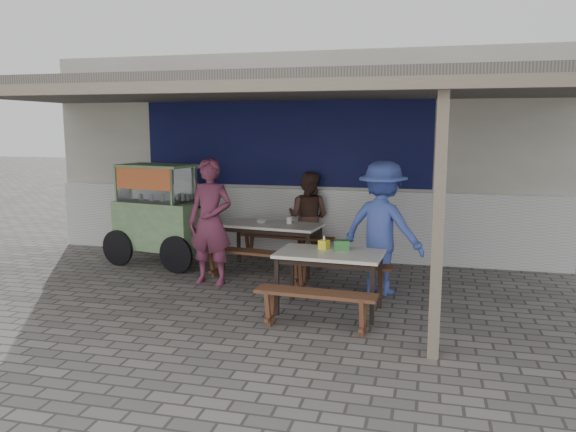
% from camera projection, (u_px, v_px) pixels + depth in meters
% --- Properties ---
extents(ground, '(60.00, 60.00, 0.00)m').
position_uv_depth(ground, '(238.00, 310.00, 6.99)').
color(ground, '#68625E').
rests_on(ground, ground).
extents(back_wall, '(9.00, 1.28, 3.50)m').
position_uv_depth(back_wall, '(302.00, 157.00, 10.14)').
color(back_wall, beige).
rests_on(back_wall, ground).
extents(warung_roof, '(9.00, 4.21, 2.81)m').
position_uv_depth(warung_roof, '(259.00, 92.00, 7.42)').
color(warung_roof, '#5A534D').
rests_on(warung_roof, ground).
extents(table_left, '(1.62, 0.88, 0.75)m').
position_uv_depth(table_left, '(271.00, 229.00, 8.81)').
color(table_left, silver).
rests_on(table_left, ground).
extents(bench_left_street, '(1.67, 0.46, 0.45)m').
position_uv_depth(bench_left_street, '(255.00, 258.00, 8.27)').
color(bench_left_street, brown).
rests_on(bench_left_street, ground).
extents(bench_left_wall, '(1.67, 0.46, 0.45)m').
position_uv_depth(bench_left_wall, '(286.00, 241.00, 9.46)').
color(bench_left_wall, brown).
rests_on(bench_left_wall, ground).
extents(table_right, '(1.31, 0.82, 0.75)m').
position_uv_depth(table_right, '(330.00, 258.00, 6.83)').
color(table_right, silver).
rests_on(table_right, ground).
extents(bench_right_street, '(1.38, 0.35, 0.45)m').
position_uv_depth(bench_right_street, '(315.00, 302.00, 6.24)').
color(bench_right_street, brown).
rests_on(bench_right_street, ground).
extents(bench_right_wall, '(1.38, 0.35, 0.45)m').
position_uv_depth(bench_right_wall, '(341.00, 272.00, 7.53)').
color(bench_right_wall, brown).
rests_on(bench_right_wall, ground).
extents(vendor_cart, '(2.13, 1.07, 1.65)m').
position_uv_depth(vendor_cart, '(159.00, 211.00, 9.20)').
color(vendor_cart, '#7DA870').
rests_on(vendor_cart, ground).
extents(patron_street_side, '(0.69, 0.48, 1.82)m').
position_uv_depth(patron_street_side, '(210.00, 222.00, 8.03)').
color(patron_street_side, '#682C44').
rests_on(patron_street_side, ground).
extents(patron_wall_side, '(0.83, 0.71, 1.51)m').
position_uv_depth(patron_wall_side, '(308.00, 217.00, 9.43)').
color(patron_wall_side, '#4C3128').
rests_on(patron_wall_side, ground).
extents(patron_right_table, '(1.34, 1.06, 1.81)m').
position_uv_depth(patron_right_table, '(382.00, 228.00, 7.57)').
color(patron_right_table, '#435ABD').
rests_on(patron_right_table, ground).
extents(tissue_box, '(0.14, 0.14, 0.11)m').
position_uv_depth(tissue_box, '(324.00, 244.00, 6.99)').
color(tissue_box, yellow).
rests_on(tissue_box, table_right).
extents(donation_box, '(0.20, 0.15, 0.12)m').
position_uv_depth(donation_box, '(342.00, 245.00, 6.92)').
color(donation_box, '#327134').
rests_on(donation_box, table_right).
extents(condiment_jar, '(0.09, 0.09, 0.10)m').
position_uv_depth(condiment_jar, '(289.00, 220.00, 8.84)').
color(condiment_jar, silver).
rests_on(condiment_jar, table_left).
extents(condiment_bowl, '(0.21, 0.21, 0.05)m').
position_uv_depth(condiment_bowl, '(262.00, 221.00, 8.92)').
color(condiment_bowl, silver).
rests_on(condiment_bowl, table_left).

